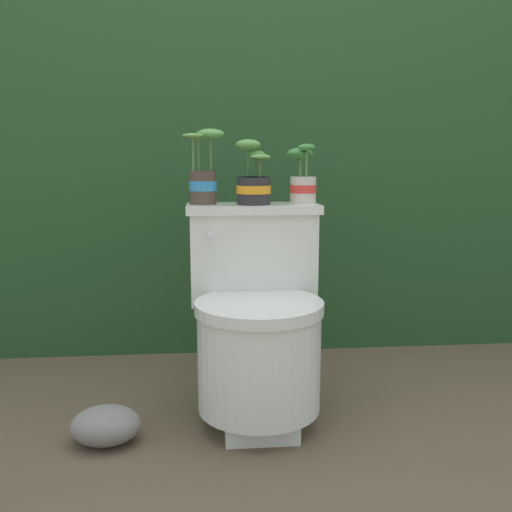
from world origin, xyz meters
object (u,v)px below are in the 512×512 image
Objects in this scene: potted_plant_left at (204,176)px; potted_plant_middle at (303,179)px; toilet at (257,326)px; garden_stone at (106,425)px; potted_plant_midleft at (253,183)px.

potted_plant_left is 1.25× the size of potted_plant_middle.
potted_plant_middle is at bearing 44.63° from toilet.
potted_plant_left is at bearing 44.37° from garden_stone.
garden_stone is (-0.47, -0.13, -0.26)m from toilet.
toilet is 0.48m from potted_plant_midleft.
potted_plant_left is (-0.17, 0.17, 0.48)m from toilet.
potted_plant_middle is 0.96× the size of garden_stone.
potted_plant_midleft is 0.17m from potted_plant_middle.
potted_plant_midleft is 1.08× the size of potted_plant_middle.
potted_plant_middle is (0.17, 0.03, 0.01)m from potted_plant_midleft.
potted_plant_midleft is at bearing -171.45° from potted_plant_middle.
toilet is 3.33× the size of garden_stone.
toilet is at bearing 15.87° from garden_stone.
garden_stone is at bearing -164.13° from toilet.
toilet is 0.53m from potted_plant_left.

